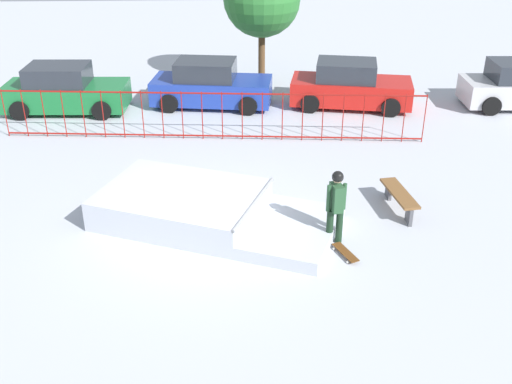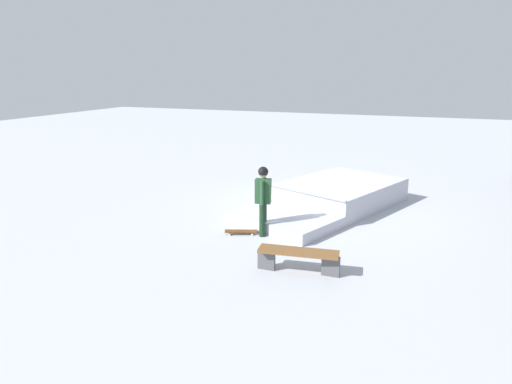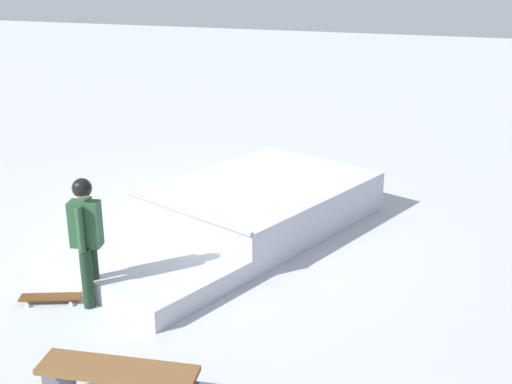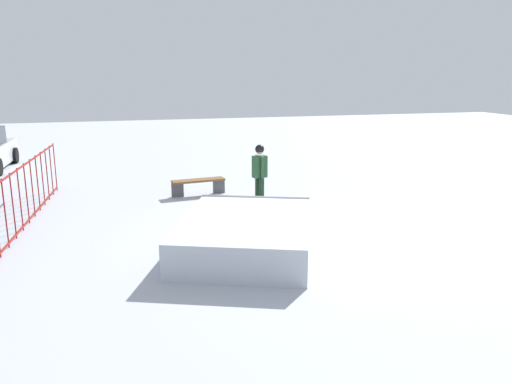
{
  "view_description": "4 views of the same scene",
  "coord_description": "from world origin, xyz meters",
  "views": [
    {
      "loc": [
        0.61,
        -11.93,
        7.07
      ],
      "look_at": [
        1.1,
        0.1,
        0.9
      ],
      "focal_mm": 42.73,
      "sensor_mm": 36.0,
      "label": 1
    },
    {
      "loc": [
        12.64,
        3.06,
        3.93
      ],
      "look_at": [
        2.5,
        -0.94,
        1.0
      ],
      "focal_mm": 31.66,
      "sensor_mm": 36.0,
      "label": 2
    },
    {
      "loc": [
        9.3,
        3.82,
        4.3
      ],
      "look_at": [
        -0.39,
        0.57,
        0.6
      ],
      "focal_mm": 45.88,
      "sensor_mm": 36.0,
      "label": 3
    },
    {
      "loc": [
        -10.33,
        3.07,
        3.64
      ],
      "look_at": [
        0.79,
        0.01,
        0.9
      ],
      "focal_mm": 35.52,
      "sensor_mm": 36.0,
      "label": 4
    }
  ],
  "objects": [
    {
      "name": "skateboard",
      "position": [
        2.95,
        -1.16,
        0.08
      ],
      "size": [
        0.48,
        0.82,
        0.09
      ],
      "rotation": [
        0.0,
        0.0,
        1.95
      ],
      "color": "#593314",
      "rests_on": "ground"
    },
    {
      "name": "ground_plane",
      "position": [
        0.0,
        0.0,
        0.0
      ],
      "size": [
        60.0,
        60.0,
        0.0
      ],
      "primitive_type": "plane",
      "color": "#B2B7C1"
    },
    {
      "name": "park_bench",
      "position": [
        4.55,
        0.78,
        0.36
      ],
      "size": [
        0.61,
        1.65,
        0.48
      ],
      "rotation": [
        0.0,
        0.0,
        1.7
      ],
      "color": "brown",
      "rests_on": "ground"
    },
    {
      "name": "skater",
      "position": [
        2.77,
        -0.64,
        1.01
      ],
      "size": [
        0.43,
        0.42,
        1.73
      ],
      "rotation": [
        0.0,
        0.0,
        1.77
      ],
      "color": "black",
      "rests_on": "ground"
    },
    {
      "name": "skate_ramp",
      "position": [
        -0.17,
        0.44,
        0.32
      ],
      "size": [
        5.98,
        4.41,
        0.74
      ],
      "rotation": [
        0.0,
        0.0,
        -0.38
      ],
      "color": "silver",
      "rests_on": "ground"
    }
  ]
}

